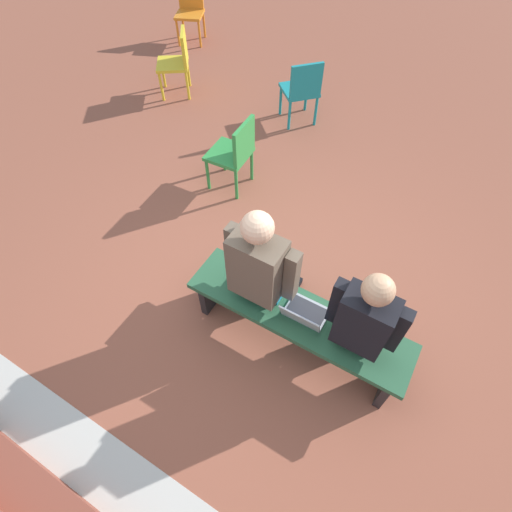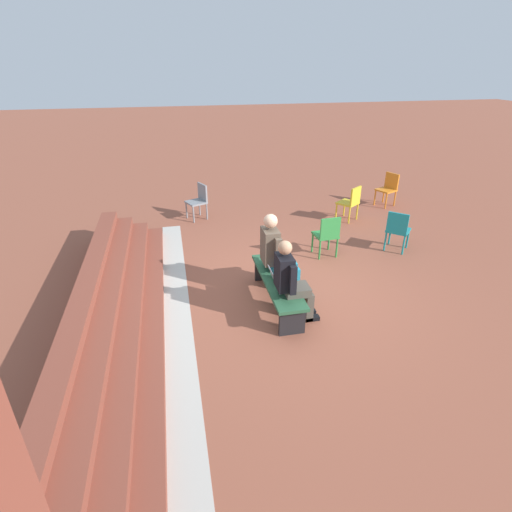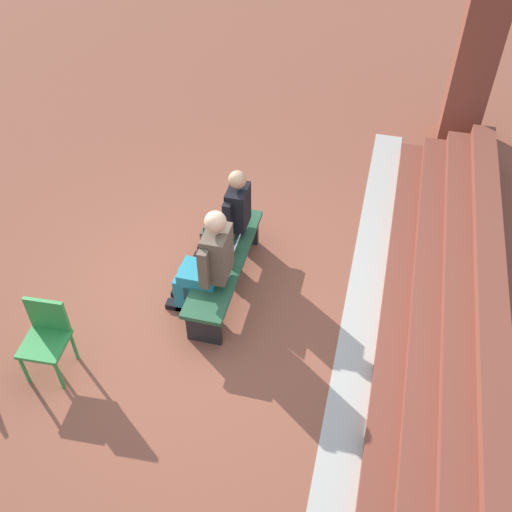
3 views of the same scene
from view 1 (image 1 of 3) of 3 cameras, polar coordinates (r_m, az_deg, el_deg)
name	(u,v)px [view 1 (image 1 of 3)]	position (r m, az deg, el deg)	size (l,w,h in m)	color
ground_plane	(271,307)	(3.64, 2.20, -7.28)	(60.00, 60.00, 0.00)	brown
bench	(297,319)	(3.19, 5.92, -8.98)	(1.80, 0.44, 0.45)	#285638
person_student	(366,318)	(2.88, 15.40, -8.59)	(0.51, 0.65, 1.30)	#4C473D
person_adult	(265,267)	(2.97, 1.24, -1.51)	(0.57, 0.72, 1.39)	teal
laptop	(304,314)	(3.05, 6.89, -8.24)	(0.32, 0.29, 0.21)	#9EA0A5
plastic_chair_near_bench_left	(190,8)	(7.63, -9.40, 31.53)	(0.55, 0.55, 0.84)	orange
plastic_chair_far_left	(178,59)	(6.12, -11.14, 25.84)	(0.58, 0.58, 0.84)	gold
plastic_chair_far_right	(235,151)	(4.35, -3.01, 14.71)	(0.44, 0.44, 0.84)	#2D893D
plastic_chair_mid_courtyard	(302,89)	(5.40, 6.58, 22.67)	(0.59, 0.59, 0.84)	teal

